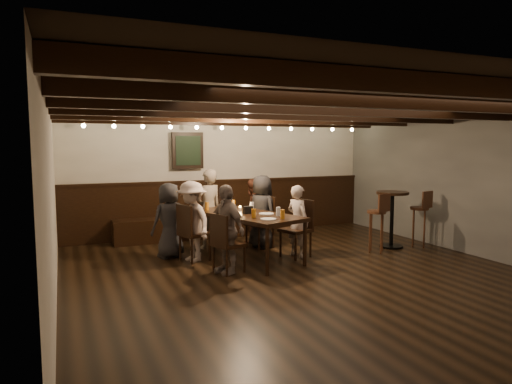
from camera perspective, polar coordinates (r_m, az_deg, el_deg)
name	(u,v)px	position (r m, az deg, el deg)	size (l,w,h in m)	color
room	(232,189)	(8.29, -2.96, 0.44)	(7.00, 7.00, 7.00)	black
dining_table	(246,217)	(7.44, -1.27, -3.14)	(1.48, 2.19, 0.75)	black
chair_left_near	(194,244)	(7.45, -7.78, -6.40)	(0.53, 0.53, 0.92)	black
chair_left_far	(228,254)	(6.74, -3.53, -7.80)	(0.50, 0.50, 0.88)	black
chair_right_near	(261,232)	(8.31, 0.58, -5.04)	(0.53, 0.53, 0.93)	black
chair_right_far	(296,239)	(7.67, 5.07, -5.93)	(0.55, 0.55, 0.95)	black
person_bench_left	(169,220)	(7.67, -10.79, -3.50)	(0.61, 0.40, 1.25)	#28272A
person_bench_centre	(209,209)	(8.26, -5.93, -2.09)	(0.52, 0.34, 1.43)	slate
person_bench_right	(252,211)	(8.71, -0.50, -2.36)	(0.59, 0.46, 1.22)	#562C1D
person_left_near	(192,221)	(7.37, -8.02, -3.66)	(0.84, 0.48, 1.29)	#BAA79E
person_left_far	(226,229)	(6.64, -3.76, -4.64)	(0.76, 0.32, 1.30)	gray
person_right_near	(262,211)	(8.27, 0.74, -2.45)	(0.64, 0.42, 1.32)	black
person_right_far	(298,221)	(7.64, 5.25, -3.63)	(0.44, 0.29, 1.20)	#B5A399
pint_a	(207,206)	(7.81, -6.14, -1.77)	(0.07, 0.07, 0.14)	#BF7219
pint_b	(233,204)	(8.08, -2.86, -1.48)	(0.07, 0.07, 0.14)	#BF7219
pint_c	(228,210)	(7.31, -3.58, -2.27)	(0.07, 0.07, 0.14)	#BF7219
pint_d	(252,206)	(7.76, -0.51, -1.77)	(0.07, 0.07, 0.14)	silver
pint_e	(254,213)	(6.94, -0.29, -2.70)	(0.07, 0.07, 0.14)	#BF7219
pint_f	(278,212)	(7.15, 2.79, -2.45)	(0.07, 0.07, 0.14)	silver
pint_g	(282,214)	(6.87, 3.33, -2.81)	(0.07, 0.07, 0.14)	#BF7219
plate_near	(268,219)	(6.81, 1.53, -3.40)	(0.24, 0.24, 0.01)	white
plate_far	(266,214)	(7.32, 1.32, -2.74)	(0.24, 0.24, 0.01)	white
condiment_caddy	(248,210)	(7.39, -1.02, -2.25)	(0.15, 0.10, 0.12)	black
candle	(240,209)	(7.73, -2.01, -2.14)	(0.05, 0.05, 0.05)	beige
high_top_table	(392,211)	(8.62, 16.64, -2.27)	(0.58, 0.58, 1.02)	black
bar_stool_left	(376,230)	(8.20, 14.82, -4.67)	(0.34, 0.36, 1.04)	#361D11
bar_stool_right	(419,226)	(8.88, 19.72, -4.01)	(0.34, 0.36, 1.04)	#361D11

